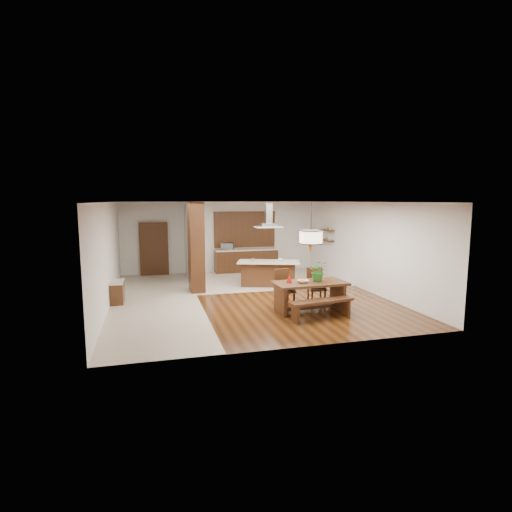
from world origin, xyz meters
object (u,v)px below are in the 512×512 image
object	(u,v)px
pendant_lantern	(311,228)
dining_chair_right	(317,287)
hallway_console	(117,292)
kitchen_island	(268,273)
dining_chair_left	(285,289)
dining_bench	(321,309)
dining_table	(310,290)
microwave	(228,246)
range_hood	(268,215)
island_cup	(280,260)
foliage_plant	(318,271)
fruit_bowl	(303,281)

from	to	relation	value
pendant_lantern	dining_chair_right	bearing A→B (deg)	52.87
hallway_console	kitchen_island	bearing A→B (deg)	12.51
dining_chair_left	kitchen_island	world-z (taller)	dining_chair_left
hallway_console	dining_bench	distance (m)	5.88
dining_table	pendant_lantern	xyz separation A→B (m)	(0.00, 0.00, 1.66)
hallway_console	kitchen_island	xyz separation A→B (m)	(4.90, 1.09, 0.13)
kitchen_island	microwave	size ratio (longest dim) A/B	4.61
hallway_console	microwave	xyz separation A→B (m)	(4.03, 4.02, 0.77)
dining_table	range_hood	xyz separation A→B (m)	(-0.14, 3.38, 1.88)
dining_chair_right	island_cup	distance (m)	2.69
range_hood	microwave	size ratio (longest dim) A/B	1.81
dining_bench	range_hood	world-z (taller)	range_hood
foliage_plant	microwave	world-z (taller)	foliage_plant
fruit_bowl	kitchen_island	distance (m)	3.45
range_hood	dining_bench	bearing A→B (deg)	-87.68
pendant_lantern	dining_bench	bearing A→B (deg)	-87.84
foliage_plant	island_cup	size ratio (longest dim) A/B	4.20
pendant_lantern	foliage_plant	distance (m)	1.20
microwave	dining_chair_left	bearing A→B (deg)	-61.59
island_cup	dining_chair_left	bearing A→B (deg)	-105.91
dining_chair_right	microwave	xyz separation A→B (m)	(-1.46, 5.71, 0.56)
dining_table	dining_bench	distance (m)	0.78
hallway_console	dining_chair_left	size ratio (longest dim) A/B	0.83
kitchen_island	island_cup	world-z (taller)	island_cup
island_cup	dining_bench	bearing A→B (deg)	-93.43
fruit_bowl	island_cup	size ratio (longest dim) A/B	2.21
foliage_plant	kitchen_island	world-z (taller)	foliage_plant
dining_chair_right	foliage_plant	world-z (taller)	foliage_plant
fruit_bowl	dining_bench	bearing A→B (deg)	-68.76
foliage_plant	range_hood	xyz separation A→B (m)	(-0.40, 3.33, 1.39)
dining_chair_left	kitchen_island	xyz separation A→B (m)	(0.36, 2.81, -0.08)
dining_chair_right	fruit_bowl	bearing A→B (deg)	-131.18
hallway_console	dining_bench	bearing A→B (deg)	-30.58
fruit_bowl	island_cup	xyz separation A→B (m)	(0.49, 3.31, 0.09)
fruit_bowl	dining_chair_right	bearing A→B (deg)	43.82
kitchen_island	island_cup	size ratio (longest dim) A/B	17.55
dining_chair_left	microwave	world-z (taller)	microwave
hallway_console	island_cup	bearing A→B (deg)	10.31
foliage_plant	range_hood	bearing A→B (deg)	96.80
range_hood	island_cup	xyz separation A→B (m)	(0.40, -0.13, -1.54)
dining_table	dining_bench	xyz separation A→B (m)	(0.03, -0.70, -0.35)
hallway_console	fruit_bowl	xyz separation A→B (m)	(4.81, -2.35, 0.52)
range_hood	dining_table	bearing A→B (deg)	-87.65
foliage_plant	range_hood	distance (m)	3.63
pendant_lantern	microwave	xyz separation A→B (m)	(-1.00, 6.32, -1.16)
dining_table	dining_chair_left	bearing A→B (deg)	131.45
dining_chair_right	pendant_lantern	world-z (taller)	pendant_lantern
dining_chair_left	dining_bench	bearing A→B (deg)	-75.44
pendant_lantern	dining_chair_left	bearing A→B (deg)	131.45
dining_chair_right	range_hood	size ratio (longest dim) A/B	1.16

